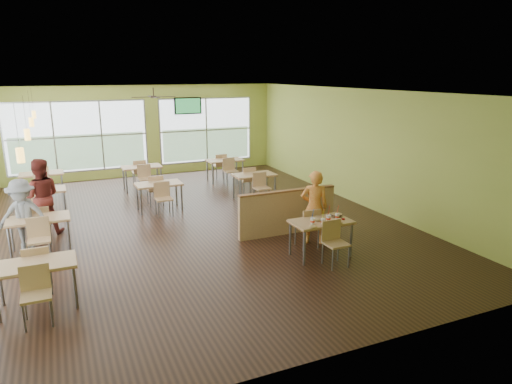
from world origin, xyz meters
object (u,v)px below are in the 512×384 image
main_table (321,226)px  man_plaid (314,207)px  half_wall_divider (287,212)px  food_basket (336,215)px

main_table → man_plaid: size_ratio=0.94×
half_wall_divider → man_plaid: (0.24, -0.77, 0.29)m
man_plaid → food_basket: size_ratio=6.43×
food_basket → main_table: bearing=-165.2°
main_table → half_wall_divider: half_wall_divider is taller
half_wall_divider → food_basket: size_ratio=9.53×
main_table → half_wall_divider: bearing=90.0°
main_table → man_plaid: (0.24, 0.68, 0.18)m
main_table → man_plaid: man_plaid is taller
food_basket → man_plaid: bearing=107.8°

